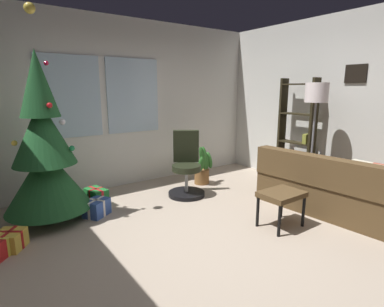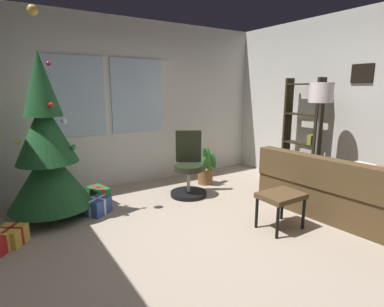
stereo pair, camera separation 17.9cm
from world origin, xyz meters
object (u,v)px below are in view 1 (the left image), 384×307
at_px(couch, 358,192).
at_px(office_chair, 186,171).
at_px(potted_plant, 203,169).
at_px(gift_box_green, 96,197).
at_px(gift_box_gold, 10,240).
at_px(gift_box_blue, 97,208).
at_px(holiday_tree, 45,155).
at_px(floor_lamp, 316,102).
at_px(bookshelf, 296,140).
at_px(footstool, 282,197).

bearing_deg(couch, office_chair, 126.93).
xyz_separation_m(couch, potted_plant, (-0.89, 2.18, -0.02)).
distance_m(gift_box_green, gift_box_gold, 1.30).
bearing_deg(office_chair, gift_box_blue, 179.40).
bearing_deg(holiday_tree, floor_lamp, -21.63).
bearing_deg(bookshelf, holiday_tree, 167.24).
bearing_deg(gift_box_blue, floor_lamp, -21.83).
xyz_separation_m(footstool, office_chair, (-0.28, 1.58, 0.01)).
bearing_deg(gift_box_gold, couch, -22.65).
bearing_deg(bookshelf, couch, -106.50).
distance_m(gift_box_blue, bookshelf, 3.34).
bearing_deg(floor_lamp, couch, -94.81).
relative_size(footstool, gift_box_gold, 1.41).
relative_size(footstool, holiday_tree, 0.20).
bearing_deg(potted_plant, gift_box_blue, -172.34).
xyz_separation_m(couch, holiday_tree, (-3.35, 2.11, 0.56)).
bearing_deg(gift_box_green, office_chair, -15.43).
height_order(holiday_tree, gift_box_blue, holiday_tree).
bearing_deg(gift_box_blue, potted_plant, 7.66).
bearing_deg(couch, holiday_tree, 147.81).
distance_m(office_chair, floor_lamp, 2.15).
distance_m(couch, holiday_tree, 4.00).
height_order(footstool, gift_box_green, footstool).
relative_size(gift_box_gold, gift_box_blue, 0.93).
xyz_separation_m(footstool, gift_box_gold, (-2.69, 1.28, -0.28)).
bearing_deg(gift_box_blue, gift_box_gold, -162.62).
height_order(couch, bookshelf, bookshelf).
bearing_deg(bookshelf, gift_box_green, 162.22).
relative_size(gift_box_gold, potted_plant, 0.51).
bearing_deg(potted_plant, holiday_tree, -178.38).
xyz_separation_m(gift_box_green, gift_box_gold, (-1.12, -0.66, -0.03)).
bearing_deg(office_chair, couch, -53.07).
xyz_separation_m(gift_box_green, floor_lamp, (2.79, -1.50, 1.30)).
distance_m(office_chair, potted_plant, 0.62).
distance_m(office_chair, bookshelf, 1.95).
bearing_deg(gift_box_blue, couch, -34.05).
bearing_deg(footstool, office_chair, 100.04).
bearing_deg(gift_box_green, potted_plant, -2.53).
xyz_separation_m(couch, bookshelf, (0.37, 1.27, 0.49)).
bearing_deg(gift_box_blue, office_chair, -0.60).
distance_m(footstool, potted_plant, 1.87).
height_order(gift_box_gold, bookshelf, bookshelf).
bearing_deg(couch, footstool, 164.19).
distance_m(couch, gift_box_green, 3.54).
height_order(couch, gift_box_gold, couch).
distance_m(bookshelf, floor_lamp, 0.88).
bearing_deg(gift_box_gold, floor_lamp, -12.25).
distance_m(gift_box_green, floor_lamp, 3.42).
relative_size(holiday_tree, floor_lamp, 1.49).
distance_m(footstool, office_chair, 1.60).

